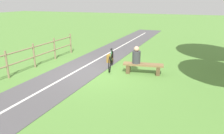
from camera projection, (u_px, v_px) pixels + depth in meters
name	position (u px, v px, depth m)	size (l,w,h in m)	color
ground_plane	(95.00, 72.00, 9.34)	(80.00, 80.00, 0.00)	#548438
paved_path	(6.00, 110.00, 6.09)	(2.27, 36.00, 0.02)	#4C494C
path_centre_line	(6.00, 110.00, 6.09)	(0.10, 32.00, 0.00)	silver
bench	(143.00, 67.00, 9.01)	(1.71, 0.61, 0.45)	brown
person_seated	(136.00, 56.00, 8.93)	(0.39, 0.39, 0.73)	#38383D
bicycle	(111.00, 60.00, 9.73)	(0.49, 1.74, 0.88)	black
backpack	(110.00, 59.00, 10.61)	(0.30, 0.30, 0.42)	olive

